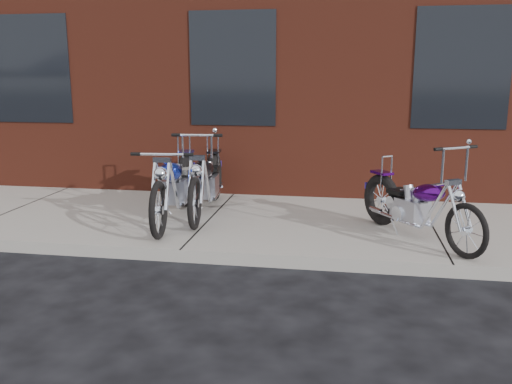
# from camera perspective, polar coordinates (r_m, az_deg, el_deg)

# --- Properties ---
(ground) EXTENTS (120.00, 120.00, 0.00)m
(ground) POSITION_cam_1_polar(r_m,az_deg,el_deg) (6.33, -7.98, -7.36)
(ground) COLOR black
(ground) RESTS_ON ground
(sidewalk) EXTENTS (22.00, 3.00, 0.15)m
(sidewalk) POSITION_cam_1_polar(r_m,az_deg,el_deg) (7.68, -4.66, -3.15)
(sidewalk) COLOR #A39B93
(sidewalk) RESTS_ON ground
(chopper_purple) EXTENTS (1.27, 1.84, 1.20)m
(chopper_purple) POSITION_cam_1_polar(r_m,az_deg,el_deg) (6.84, 16.55, -1.59)
(chopper_purple) COLOR black
(chopper_purple) RESTS_ON sidewalk
(chopper_blue) EXTENTS (0.61, 2.49, 1.08)m
(chopper_blue) POSITION_cam_1_polar(r_m,az_deg,el_deg) (7.51, -8.53, 0.50)
(chopper_blue) COLOR black
(chopper_blue) RESTS_ON sidewalk
(chopper_third) EXTENTS (0.58, 2.39, 1.21)m
(chopper_third) POSITION_cam_1_polar(r_m,az_deg,el_deg) (7.83, -5.26, 0.94)
(chopper_third) COLOR black
(chopper_third) RESTS_ON sidewalk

